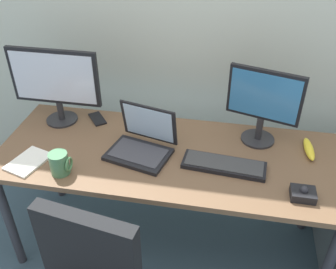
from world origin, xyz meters
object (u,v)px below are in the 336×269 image
Objects in this scene: trackball_mouse at (303,193)px; paper_notepad at (28,162)px; monitor_side at (264,102)px; keyboard at (224,165)px; cell_phone at (97,119)px; monitor_main at (55,81)px; banana at (309,149)px; coffee_mug at (60,163)px; laptop at (142,143)px.

paper_notepad is (-1.33, 0.00, -0.02)m from trackball_mouse.
monitor_side is 0.99× the size of keyboard.
cell_phone is (-0.76, 0.30, -0.01)m from keyboard.
monitor_main is 1.40m from trackball_mouse.
banana is at bearing -2.13° from monitor_main.
coffee_mug is at bearing -154.34° from monitor_side.
trackball_mouse is 0.53× the size of paper_notepad.
keyboard is 3.82× the size of trackball_mouse.
trackball_mouse is 1.21m from cell_phone.
banana is at bearing 25.46° from keyboard.
keyboard is 3.69× the size of coffee_mug.
cell_phone is at bearing 158.16° from trackball_mouse.
cell_phone is at bearing 158.39° from keyboard.
paper_notepad is at bearing -159.87° from laptop.
keyboard is 0.39m from trackball_mouse.
trackball_mouse is at bearing -0.14° from paper_notepad.
keyboard is 2.96× the size of cell_phone.
banana is at bearing 9.93° from laptop.
keyboard is at bearing -154.54° from banana.
monitor_side is 0.50m from trackball_mouse.
banana reaches higher than paper_notepad.
banana is (1.19, -0.10, 0.02)m from cell_phone.
monitor_main is at bearing 113.10° from coffee_mug.
monitor_main is 4.61× the size of trackball_mouse.
monitor_side is (1.13, 0.01, -0.02)m from monitor_main.
monitor_side reaches higher than coffee_mug.
monitor_main is 1.02m from keyboard.
monitor_main reaches higher than banana.
paper_notepad is (-0.97, -0.14, -0.01)m from keyboard.
monitor_side is at bearing 58.02° from keyboard.
keyboard reaches higher than cell_phone.
keyboard is at bearing -121.98° from monitor_side.
laptop is 0.42m from coffee_mug.
paper_notepad reaches higher than cell_phone.
coffee_mug is at bearing -162.02° from banana.
monitor_main reaches higher than monitor_side.
laptop is 0.58m from paper_notepad.
monitor_main reaches higher than keyboard.
coffee_mug is (-0.77, -0.19, 0.04)m from keyboard.
trackball_mouse is (1.32, -0.40, -0.23)m from monitor_main.
keyboard is at bearing -7.15° from laptop.
monitor_main reaches higher than laptop.
monitor_main is 1.21× the size of keyboard.
banana is (1.39, -0.05, -0.23)m from monitor_main.
trackball_mouse reaches higher than cell_phone.
trackball_mouse is at bearing -100.47° from banana.
laptop is at bearing 34.68° from coffee_mug.
trackball_mouse is (0.36, -0.15, 0.01)m from keyboard.
banana is at bearing 14.00° from paper_notepad.
laptop is 0.81m from trackball_mouse.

